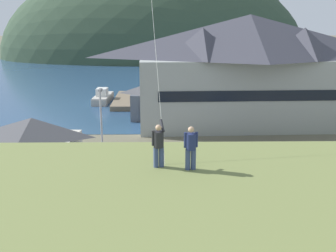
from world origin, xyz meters
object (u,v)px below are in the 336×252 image
(wharf_dock, at_px, (126,100))
(person_companion, at_px, (191,147))
(moored_boat_wharfside, at_px, (103,97))
(parking_light_pole, at_px, (101,118))
(parked_car_corner_spot, at_px, (282,167))
(person_kite_flyer, at_px, (159,144))
(parked_car_front_row_end, at_px, (20,200))
(storage_shed_waterside, at_px, (154,100))
(parked_car_front_row_silver, at_px, (108,196))
(parked_car_mid_row_far, at_px, (220,202))
(harbor_lodge, at_px, (248,67))
(parked_car_mid_row_center, at_px, (168,164))
(storage_shed_near_lot, at_px, (34,146))

(wharf_dock, xyz_separation_m, person_companion, (6.46, -42.51, 6.65))
(moored_boat_wharfside, relative_size, parking_light_pole, 1.13)
(moored_boat_wharfside, bearing_deg, parked_car_corner_spot, -59.30)
(parked_car_corner_spot, bearing_deg, parking_light_pole, 159.88)
(moored_boat_wharfside, bearing_deg, person_kite_flyer, -78.57)
(parked_car_front_row_end, height_order, parking_light_pole, parking_light_pole)
(storage_shed_waterside, xyz_separation_m, person_companion, (2.05, -32.74, 4.63))
(parked_car_front_row_end, bearing_deg, moored_boat_wharfside, 90.06)
(parked_car_front_row_silver, height_order, parked_car_front_row_end, same)
(parked_car_mid_row_far, distance_m, parking_light_pole, 14.19)
(person_companion, bearing_deg, parking_light_pole, 109.07)
(harbor_lodge, xyz_separation_m, person_kite_flyer, (-9.96, -29.92, 0.43))
(parked_car_mid_row_far, bearing_deg, person_kite_flyer, -117.20)
(moored_boat_wharfside, distance_m, parked_car_mid_row_center, 30.45)
(parked_car_mid_row_center, xyz_separation_m, person_kite_flyer, (-0.58, -13.59, 5.96))
(parked_car_front_row_end, distance_m, person_companion, 13.88)
(parked_car_corner_spot, relative_size, person_companion, 2.46)
(storage_shed_waterside, height_order, person_companion, person_companion)
(wharf_dock, xyz_separation_m, parked_car_corner_spot, (14.31, -29.43, 0.71))
(storage_shed_near_lot, distance_m, parked_car_mid_row_far, 15.18)
(storage_shed_near_lot, height_order, parked_car_mid_row_far, storage_shed_near_lot)
(storage_shed_near_lot, xyz_separation_m, parked_car_front_row_silver, (6.44, -6.14, -1.33))
(parked_car_mid_row_center, distance_m, person_companion, 15.13)
(person_companion, bearing_deg, moored_boat_wharfside, 102.95)
(parked_car_mid_row_center, relative_size, parking_light_pole, 0.72)
(storage_shed_near_lot, bearing_deg, parking_light_pole, 39.36)
(storage_shed_near_lot, distance_m, parking_light_pole, 6.15)
(moored_boat_wharfside, xyz_separation_m, parked_car_front_row_end, (0.04, -35.13, 0.34))
(parked_car_front_row_silver, xyz_separation_m, parked_car_mid_row_far, (6.92, -0.95, 0.00))
(storage_shed_waterside, bearing_deg, parked_car_mid_row_center, -85.81)
(harbor_lodge, distance_m, parking_light_pole, 19.42)
(storage_shed_waterside, relative_size, person_kite_flyer, 3.29)
(moored_boat_wharfside, height_order, parked_car_corner_spot, moored_boat_wharfside)
(parked_car_mid_row_center, bearing_deg, storage_shed_near_lot, 176.94)
(harbor_lodge, height_order, parked_car_corner_spot, harbor_lodge)
(wharf_dock, bearing_deg, moored_boat_wharfside, 173.00)
(parking_light_pole, distance_m, person_kite_flyer, 18.97)
(parked_car_mid_row_far, bearing_deg, parked_car_front_row_end, 177.94)
(parked_car_mid_row_center, bearing_deg, wharf_dock, 101.43)
(harbor_lodge, relative_size, storage_shed_waterside, 4.31)
(harbor_lodge, xyz_separation_m, parked_car_mid_row_center, (-9.38, -16.32, -5.52))
(wharf_dock, bearing_deg, parked_car_front_row_end, -95.55)
(moored_boat_wharfside, relative_size, parked_car_front_row_end, 1.57)
(storage_shed_near_lot, xyz_separation_m, person_kite_flyer, (9.73, -14.15, 4.62))
(wharf_dock, bearing_deg, storage_shed_near_lot, -99.15)
(storage_shed_waterside, distance_m, moored_boat_wharfside, 12.95)
(moored_boat_wharfside, distance_m, person_kite_flyer, 43.94)
(storage_shed_near_lot, height_order, parked_car_front_row_silver, storage_shed_near_lot)
(parked_car_mid_row_far, xyz_separation_m, person_companion, (-2.38, -7.36, 5.94))
(parked_car_mid_row_center, bearing_deg, parked_car_corner_spot, -5.46)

